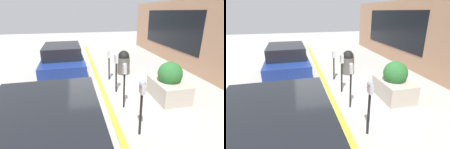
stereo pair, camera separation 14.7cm
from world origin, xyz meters
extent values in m
plane|color=#ADAAA3|center=(0.00, 0.00, 0.00)|extent=(40.00, 40.00, 0.00)
cube|color=gold|center=(0.00, 0.08, 0.02)|extent=(19.00, 0.16, 0.04)
cube|color=black|center=(4.28, -4.39, 1.85)|extent=(5.70, 0.02, 2.02)
cylinder|color=black|center=(-1.86, -0.39, 0.55)|extent=(0.06, 0.06, 1.09)
cube|color=#B7B7BC|center=(-1.86, -0.39, 1.20)|extent=(0.19, 0.09, 0.23)
sphere|color=gray|center=(-1.86, -0.39, 1.32)|extent=(0.16, 0.16, 0.16)
cylinder|color=black|center=(-0.57, -0.36, 0.56)|extent=(0.05, 0.05, 1.11)
cube|color=#B7B7BC|center=(-0.57, -0.36, 1.24)|extent=(0.15, 0.09, 0.26)
sphere|color=gray|center=(-0.57, -0.36, 1.37)|extent=(0.12, 0.12, 0.12)
cylinder|color=black|center=(0.55, -0.39, 0.56)|extent=(0.06, 0.06, 1.12)
cube|color=#B7B7BC|center=(0.55, -0.39, 1.25)|extent=(0.18, 0.09, 0.27)
sphere|color=gray|center=(0.55, -0.39, 1.38)|extent=(0.16, 0.16, 0.16)
cylinder|color=black|center=(1.84, -0.39, 0.49)|extent=(0.06, 0.06, 0.98)
cube|color=#B7B7BC|center=(1.84, -0.39, 1.10)|extent=(0.15, 0.09, 0.23)
sphere|color=gray|center=(1.84, -0.39, 1.21)|extent=(0.13, 0.13, 0.13)
cube|color=#B2A899|center=(-0.30, -2.00, 0.31)|extent=(1.40, 0.96, 0.63)
sphere|color=#28662D|center=(-0.30, -2.00, 0.89)|extent=(0.80, 0.80, 0.80)
cube|color=maroon|center=(-2.61, 1.55, 0.67)|extent=(4.14, 1.97, 0.60)
cube|color=black|center=(-2.77, 1.55, 1.24)|extent=(2.16, 1.72, 0.54)
cylinder|color=black|center=(-1.33, 0.66, 0.37)|extent=(0.73, 0.23, 0.73)
cylinder|color=black|center=(-1.33, 2.44, 0.37)|extent=(0.73, 0.23, 0.73)
cube|color=navy|center=(2.99, 1.54, 0.61)|extent=(4.12, 1.88, 0.58)
cube|color=black|center=(2.83, 1.54, 1.16)|extent=(2.16, 1.61, 0.51)
cylinder|color=black|center=(4.25, 0.74, 0.32)|extent=(0.63, 0.21, 0.63)
cylinder|color=black|center=(4.25, 2.35, 0.32)|extent=(0.63, 0.21, 0.63)
cylinder|color=black|center=(1.73, 0.74, 0.32)|extent=(0.63, 0.21, 0.63)
cylinder|color=black|center=(1.73, 2.35, 0.32)|extent=(0.63, 0.21, 0.63)
cylinder|color=#514C47|center=(2.44, -1.21, 0.39)|extent=(0.57, 0.57, 0.79)
sphere|color=black|center=(2.44, -1.21, 0.86)|extent=(0.51, 0.51, 0.51)
camera|label=1|loc=(-5.14, 1.01, 2.81)|focal=28.00mm
camera|label=2|loc=(-5.11, 1.15, 2.81)|focal=28.00mm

